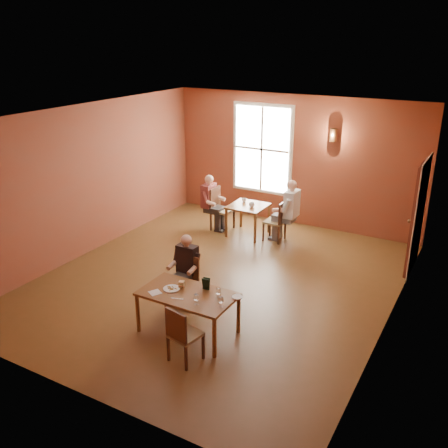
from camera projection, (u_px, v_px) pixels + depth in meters
The scene contains 29 objects.
ground at pixel (219, 281), 9.14m from camera, with size 6.00×7.00×0.01m, color brown.
wall_back at pixel (294, 161), 11.46m from camera, with size 6.00×0.04×3.00m, color brown.
wall_front at pixel (67, 288), 5.76m from camera, with size 6.00×0.04×3.00m, color brown.
wall_left at pixel (89, 180), 9.98m from camera, with size 0.04×7.00×3.00m, color brown.
wall_right at pixel (397, 236), 7.24m from camera, with size 0.04×7.00×3.00m, color brown.
ceiling at pixel (218, 116), 8.07m from camera, with size 6.00×7.00×0.04m, color white.
window at pixel (262, 149), 11.71m from camera, with size 1.36×0.10×1.96m, color white.
door at pixel (416, 217), 9.30m from camera, with size 0.12×1.04×2.10m, color maroon.
wall_sconce at pixel (333, 135), 10.71m from camera, with size 0.16×0.16×0.28m, color brown.
main_table at pixel (188, 313), 7.47m from camera, with size 1.41×0.79×0.66m, color brown, non-canonical shape.
chair_diner_main at pixel (184, 282), 8.20m from camera, with size 0.37×0.37×0.83m, color brown, non-canonical shape.
diner_main at pixel (183, 275), 8.12m from camera, with size 0.45×0.45×1.13m, color #463323, non-canonical shape.
chair_empty at pixel (185, 334), 6.79m from camera, with size 0.37×0.37×0.85m, color brown, non-canonical shape.
plate_food at pixel (172, 288), 7.46m from camera, with size 0.25×0.25×0.03m, color white.
sandwich at pixel (182, 285), 7.48m from camera, with size 0.08×0.08×0.10m, color tan.
goblet_a at pixel (218, 293), 7.19m from camera, with size 0.07×0.07×0.17m, color white, non-canonical shape.
goblet_b at pixel (221, 302), 6.95m from camera, with size 0.07×0.07×0.17m, color white, non-canonical shape.
goblet_c at pixel (196, 299), 7.02m from camera, with size 0.07×0.07×0.17m, color white, non-canonical shape.
menu_stand at pixel (206, 284), 7.43m from camera, with size 0.11×0.06×0.19m, color black.
knife at pixel (177, 299), 7.19m from camera, with size 0.19×0.02×0.00m, color silver.
napkin at pixel (155, 293), 7.36m from camera, with size 0.16×0.16×0.01m, color white.
side_plate at pixel (237, 297), 7.23m from camera, with size 0.16×0.16×0.01m, color silver.
second_table at pixel (248, 220), 11.13m from camera, with size 0.79×0.79×0.70m, color brown, non-canonical shape.
chair_diner_white at pixel (275, 221), 10.79m from camera, with size 0.40×0.40×0.90m, color #552912, non-canonical shape.
diner_white at pixel (276, 211), 10.70m from camera, with size 0.53×0.53×1.34m, color silver, non-canonical shape.
chair_diner_maroon at pixel (222, 209), 11.38m from camera, with size 0.43×0.43×0.98m, color #592D15, non-canonical shape.
diner_maroon at pixel (221, 204), 11.34m from camera, with size 0.49×0.49×1.23m, color maroon, non-canonical shape.
cup_a at pixel (252, 205), 10.87m from camera, with size 0.12×0.12×0.10m, color white.
cup_b at pixel (244, 200), 11.18m from camera, with size 0.10×0.10×0.10m, color silver.
Camera 1 is at (4.08, -7.07, 4.25)m, focal length 40.00 mm.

